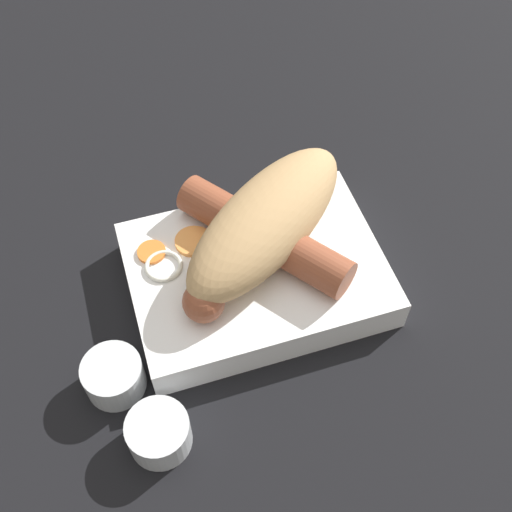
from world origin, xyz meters
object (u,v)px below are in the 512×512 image
condiment_cup_far (159,434)px  condiment_cup_near (114,377)px  sausage (264,235)px  food_tray (256,274)px  bread_roll (266,221)px

condiment_cup_far → condiment_cup_near: bearing=113.1°
condiment_cup_near → condiment_cup_far: same height
condiment_cup_far → sausage: bearing=46.1°
food_tray → sausage: bearing=51.6°
condiment_cup_near → condiment_cup_far: 0.06m
food_tray → sausage: sausage is taller
bread_roll → condiment_cup_near: size_ratio=4.12×
bread_roll → condiment_cup_far: 0.18m
food_tray → condiment_cup_far: bearing=-134.5°
condiment_cup_far → food_tray: bearing=45.5°
food_tray → condiment_cup_near: food_tray is taller
sausage → condiment_cup_near: (-0.14, -0.07, -0.04)m
food_tray → condiment_cup_near: (-0.13, -0.06, -0.00)m
food_tray → condiment_cup_far: food_tray is taller
bread_roll → condiment_cup_near: bread_roll is taller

